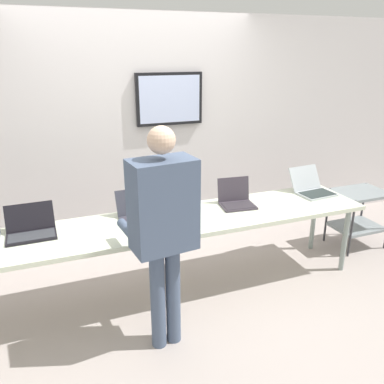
{
  "coord_description": "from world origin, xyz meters",
  "views": [
    {
      "loc": [
        -0.98,
        -3.02,
        2.12
      ],
      "look_at": [
        0.16,
        -0.05,
        0.98
      ],
      "focal_mm": 36.89,
      "sensor_mm": 36.0,
      "label": 1
    }
  ],
  "objects_px": {
    "workbench": "(173,224)",
    "storage_cart": "(358,210)",
    "laptop_station_2": "(236,199)",
    "laptop_station_0": "(31,229)",
    "person": "(163,221)",
    "laptop_station_1": "(140,212)",
    "laptop_station_3": "(312,188)"
  },
  "relations": [
    {
      "from": "laptop_station_0",
      "to": "laptop_station_2",
      "type": "relative_size",
      "value": 1.11
    },
    {
      "from": "workbench",
      "to": "laptop_station_3",
      "type": "height_order",
      "value": "laptop_station_3"
    },
    {
      "from": "laptop_station_3",
      "to": "laptop_station_2",
      "type": "bearing_deg",
      "value": -178.28
    },
    {
      "from": "person",
      "to": "storage_cart",
      "type": "height_order",
      "value": "person"
    },
    {
      "from": "laptop_station_1",
      "to": "laptop_station_0",
      "type": "bearing_deg",
      "value": -179.02
    },
    {
      "from": "workbench",
      "to": "laptop_station_0",
      "type": "distance_m",
      "value": 1.17
    },
    {
      "from": "laptop_station_1",
      "to": "laptop_station_2",
      "type": "relative_size",
      "value": 1.1
    },
    {
      "from": "laptop_station_0",
      "to": "laptop_station_2",
      "type": "bearing_deg",
      "value": -0.39
    },
    {
      "from": "laptop_station_0",
      "to": "laptop_station_1",
      "type": "xyz_separation_m",
      "value": [
        0.9,
        0.02,
        0.0
      ]
    },
    {
      "from": "laptop_station_3",
      "to": "person",
      "type": "xyz_separation_m",
      "value": [
        -1.84,
        -0.77,
        0.23
      ]
    },
    {
      "from": "storage_cart",
      "to": "laptop_station_1",
      "type": "bearing_deg",
      "value": -179.98
    },
    {
      "from": "laptop_station_1",
      "to": "person",
      "type": "distance_m",
      "value": 0.8
    },
    {
      "from": "person",
      "to": "storage_cart",
      "type": "relative_size",
      "value": 2.56
    },
    {
      "from": "laptop_station_3",
      "to": "laptop_station_1",
      "type": "bearing_deg",
      "value": 179.97
    },
    {
      "from": "workbench",
      "to": "person",
      "type": "xyz_separation_m",
      "value": [
        -0.27,
        -0.62,
        0.33
      ]
    },
    {
      "from": "workbench",
      "to": "laptop_station_2",
      "type": "relative_size",
      "value": 10.65
    },
    {
      "from": "laptop_station_0",
      "to": "laptop_station_3",
      "type": "height_order",
      "value": "laptop_station_3"
    },
    {
      "from": "workbench",
      "to": "laptop_station_1",
      "type": "distance_m",
      "value": 0.31
    },
    {
      "from": "laptop_station_0",
      "to": "storage_cart",
      "type": "bearing_deg",
      "value": 0.27
    },
    {
      "from": "laptop_station_0",
      "to": "person",
      "type": "height_order",
      "value": "person"
    },
    {
      "from": "laptop_station_0",
      "to": "laptop_station_3",
      "type": "distance_m",
      "value": 2.73
    },
    {
      "from": "laptop_station_3",
      "to": "person",
      "type": "relative_size",
      "value": 0.25
    },
    {
      "from": "laptop_station_0",
      "to": "laptop_station_1",
      "type": "relative_size",
      "value": 1.01
    },
    {
      "from": "storage_cart",
      "to": "laptop_station_3",
      "type": "bearing_deg",
      "value": -179.83
    },
    {
      "from": "person",
      "to": "workbench",
      "type": "bearing_deg",
      "value": 66.27
    },
    {
      "from": "laptop_station_1",
      "to": "laptop_station_2",
      "type": "xyz_separation_m",
      "value": [
        0.94,
        -0.03,
        0.0
      ]
    },
    {
      "from": "laptop_station_2",
      "to": "storage_cart",
      "type": "relative_size",
      "value": 0.52
    },
    {
      "from": "laptop_station_0",
      "to": "laptop_station_3",
      "type": "xyz_separation_m",
      "value": [
        2.73,
        0.01,
        0.0
      ]
    },
    {
      "from": "workbench",
      "to": "laptop_station_3",
      "type": "distance_m",
      "value": 1.58
    },
    {
      "from": "workbench",
      "to": "storage_cart",
      "type": "height_order",
      "value": "workbench"
    },
    {
      "from": "workbench",
      "to": "laptop_station_1",
      "type": "xyz_separation_m",
      "value": [
        -0.26,
        0.15,
        0.1
      ]
    },
    {
      "from": "laptop_station_3",
      "to": "storage_cart",
      "type": "xyz_separation_m",
      "value": [
        0.68,
        0.0,
        -0.35
      ]
    }
  ]
}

